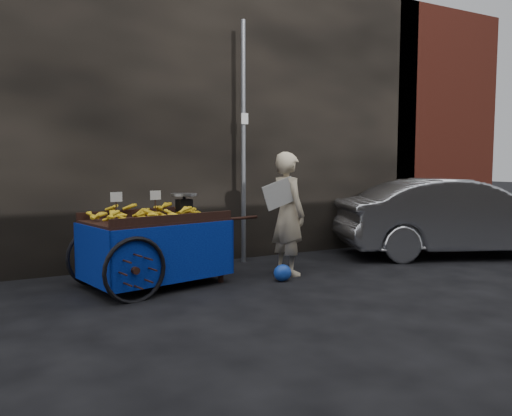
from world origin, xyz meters
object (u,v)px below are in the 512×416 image
banana_cart (152,226)px  plastic_bag (283,273)px  vendor (288,214)px  parked_car (457,217)px

banana_cart → plastic_bag: bearing=-31.8°
banana_cart → vendor: bearing=-19.3°
parked_car → banana_cart: bearing=108.9°
banana_cart → plastic_bag: banana_cart is taller
banana_cart → vendor: 2.02m
vendor → parked_car: vendor is taller
parked_car → plastic_bag: bearing=116.4°
banana_cart → plastic_bag: 1.94m
vendor → plastic_bag: 0.92m
vendor → parked_car: (3.55, -0.07, -0.22)m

